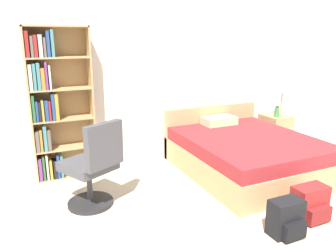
{
  "coord_description": "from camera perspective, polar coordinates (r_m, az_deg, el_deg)",
  "views": [
    {
      "loc": [
        -2.3,
        -1.23,
        1.79
      ],
      "look_at": [
        -0.84,
        1.98,
        0.83
      ],
      "focal_mm": 35.0,
      "sensor_mm": 36.0,
      "label": 1
    }
  ],
  "objects": [
    {
      "name": "nightstand",
      "position": [
        5.82,
        18.15,
        -0.74
      ],
      "size": [
        0.4,
        0.46,
        0.53
      ],
      "color": "tan",
      "rests_on": "ground_plane"
    },
    {
      "name": "table_lamp",
      "position": [
        5.67,
        19.37,
        6.44
      ],
      "size": [
        0.26,
        0.26,
        0.59
      ],
      "color": "tan",
      "rests_on": "nightstand"
    },
    {
      "name": "office_chair",
      "position": [
        3.57,
        -12.83,
        -7.02
      ],
      "size": [
        0.66,
        0.71,
        0.98
      ],
      "color": "#232326",
      "rests_on": "ground_plane"
    },
    {
      "name": "backpack_black",
      "position": [
        3.33,
        19.91,
        -14.94
      ],
      "size": [
        0.31,
        0.25,
        0.35
      ],
      "color": "black",
      "rests_on": "ground_plane"
    },
    {
      "name": "water_bottle",
      "position": [
        5.59,
        18.42,
        2.34
      ],
      "size": [
        0.08,
        0.08,
        0.18
      ],
      "color": "#3F8C4C",
      "rests_on": "nightstand"
    },
    {
      "name": "bookshelf",
      "position": [
        4.35,
        -19.39,
        3.51
      ],
      "size": [
        0.77,
        0.26,
        1.93
      ],
      "color": "tan",
      "rests_on": "ground_plane"
    },
    {
      "name": "wall_back",
      "position": [
        5.04,
        2.85,
        9.6
      ],
      "size": [
        9.0,
        0.06,
        2.6
      ],
      "color": "white",
      "rests_on": "ground_plane"
    },
    {
      "name": "backpack_red",
      "position": [
        3.68,
        23.53,
        -12.32
      ],
      "size": [
        0.36,
        0.27,
        0.35
      ],
      "color": "maroon",
      "rests_on": "ground_plane"
    },
    {
      "name": "bed",
      "position": [
        4.62,
        13.05,
        -4.52
      ],
      "size": [
        1.59,
        1.9,
        0.76
      ],
      "color": "tan",
      "rests_on": "ground_plane"
    }
  ]
}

